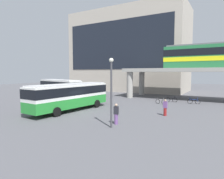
# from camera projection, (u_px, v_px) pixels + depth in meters

# --- Properties ---
(ground_plane) EXTENTS (120.00, 120.00, 0.00)m
(ground_plane) POSITION_uv_depth(u_px,v_px,m) (115.00, 101.00, 32.13)
(ground_plane) COLOR #515156
(station_building) EXTENTS (28.91, 13.09, 19.80)m
(station_building) POSITION_uv_depth(u_px,v_px,m) (129.00, 52.00, 51.44)
(station_building) COLOR #B2A899
(station_building) RESTS_ON ground_plane
(bus_main) EXTENTS (3.35, 11.20, 3.22)m
(bus_main) POSITION_uv_depth(u_px,v_px,m) (70.00, 94.00, 23.65)
(bus_main) COLOR #268C33
(bus_main) RESTS_ON ground_plane
(bus_secondary) EXTENTS (11.31, 5.51, 3.22)m
(bus_secondary) POSITION_uv_depth(u_px,v_px,m) (60.00, 86.00, 37.25)
(bus_secondary) COLOR red
(bus_secondary) RESTS_ON ground_plane
(bicycle_silver) EXTENTS (1.68, 0.72, 1.04)m
(bicycle_silver) POSITION_uv_depth(u_px,v_px,m) (161.00, 102.00, 28.76)
(bicycle_silver) COLOR black
(bicycle_silver) RESTS_ON ground_plane
(bicycle_blue) EXTENTS (1.76, 0.44, 1.04)m
(bicycle_blue) POSITION_uv_depth(u_px,v_px,m) (194.00, 101.00, 29.08)
(bicycle_blue) COLOR black
(bicycle_blue) RESTS_ON ground_plane
(bicycle_black) EXTENTS (1.75, 0.50, 1.04)m
(bicycle_black) POSITION_uv_depth(u_px,v_px,m) (171.00, 100.00, 30.78)
(bicycle_black) COLOR black
(bicycle_black) RESTS_ON ground_plane
(pedestrian_by_bike_rack) EXTENTS (0.44, 0.32, 1.83)m
(pedestrian_by_bike_rack) POSITION_uv_depth(u_px,v_px,m) (116.00, 114.00, 17.52)
(pedestrian_by_bike_rack) COLOR #724C8C
(pedestrian_by_bike_rack) RESTS_ON ground_plane
(pedestrian_near_building) EXTENTS (0.42, 0.32, 1.73)m
(pedestrian_near_building) POSITION_uv_depth(u_px,v_px,m) (165.00, 108.00, 20.99)
(pedestrian_near_building) COLOR maroon
(pedestrian_near_building) RESTS_ON ground_plane
(lamp_post) EXTENTS (0.36, 0.36, 5.71)m
(lamp_post) POSITION_uv_depth(u_px,v_px,m) (111.00, 87.00, 16.18)
(lamp_post) COLOR #3F3F44
(lamp_post) RESTS_ON ground_plane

